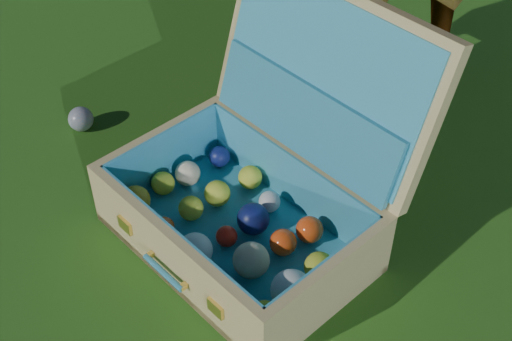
% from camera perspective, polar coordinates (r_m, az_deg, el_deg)
% --- Properties ---
extents(ground, '(60.00, 60.00, 0.00)m').
position_cam_1_polar(ground, '(2.03, -4.44, -3.21)').
color(ground, '#215114').
rests_on(ground, ground).
extents(stray_ball, '(0.08, 0.08, 0.08)m').
position_cam_1_polar(stray_ball, '(2.34, -13.84, 4.02)').
color(stray_ball, '#4476B1').
rests_on(stray_ball, ground).
extents(suitcase, '(0.80, 0.76, 0.63)m').
position_cam_1_polar(suitcase, '(1.86, 0.74, -0.75)').
color(suitcase, tan).
rests_on(suitcase, ground).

